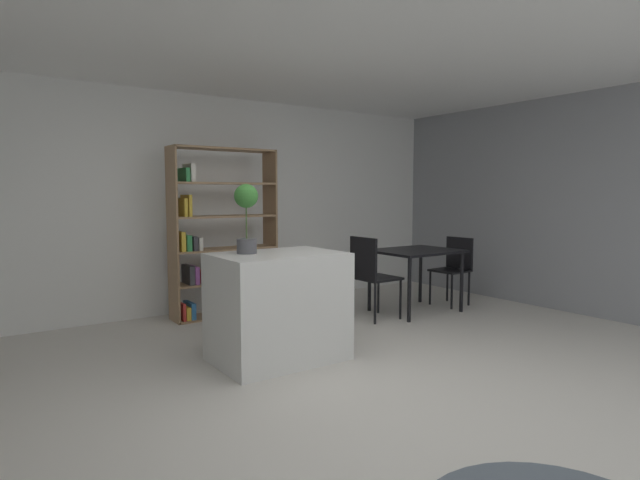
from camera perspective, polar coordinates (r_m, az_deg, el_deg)
name	(u,v)px	position (r m, az deg, el deg)	size (l,w,h in m)	color
ground_plane	(369,384)	(4.07, 5.51, -15.61)	(9.90, 9.90, 0.00)	beige
ceiling_slab	(373,23)	(3.99, 5.87, 22.92)	(7.19, 6.30, 0.06)	white
back_partition	(206,204)	(6.50, -12.54, 3.94)	(7.19, 0.06, 2.63)	white
right_partition_gray	(610,205)	(6.69, 29.60, 3.42)	(0.06, 6.30, 2.63)	gray
kitchen_island	(278,307)	(4.48, -4.70, -7.40)	(1.08, 0.76, 0.93)	silver
potted_plant_on_island	(246,211)	(4.39, -8.20, 3.19)	(0.20, 0.20, 0.59)	#4C4C51
open_bookshelf	(216,244)	(6.11, -11.44, -0.48)	(1.26, 0.34, 1.97)	#997551
dining_table	(416,257)	(6.35, 10.61, -1.85)	(1.00, 0.81, 0.76)	black
dining_chair_island_side	(370,271)	(5.87, 5.61, -3.42)	(0.45, 0.44, 0.95)	black
dining_chair_window_side	(454,264)	(6.89, 14.72, -2.64)	(0.44, 0.43, 0.87)	black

